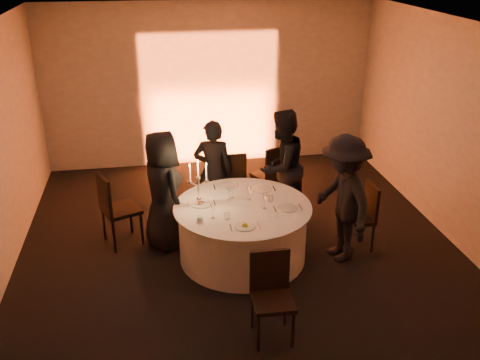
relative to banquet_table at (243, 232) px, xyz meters
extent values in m
plane|color=black|center=(0.00, 0.00, -0.38)|extent=(7.00, 7.00, 0.00)
plane|color=white|center=(0.00, 0.00, 2.62)|extent=(7.00, 7.00, 0.00)
plane|color=#AEAAA1|center=(0.00, 3.50, 1.12)|extent=(7.00, 0.00, 7.00)
plane|color=#AEAAA1|center=(0.00, -3.50, 1.12)|extent=(7.00, 0.00, 7.00)
plane|color=#AEAAA1|center=(3.00, 0.00, 1.12)|extent=(0.00, 7.00, 7.00)
cube|color=black|center=(0.00, 3.20, -0.33)|extent=(0.25, 0.12, 0.10)
cylinder|color=black|center=(0.00, 0.00, -0.37)|extent=(0.60, 0.60, 0.03)
cylinder|color=black|center=(0.00, 0.00, -0.01)|extent=(0.20, 0.20, 0.75)
cylinder|color=white|center=(0.00, 0.00, -0.01)|extent=(1.68, 1.68, 0.75)
cylinder|color=white|center=(0.00, 0.00, 0.38)|extent=(1.80, 1.80, 0.02)
cube|color=black|center=(-1.59, 0.67, 0.13)|extent=(0.61, 0.61, 0.05)
cube|color=black|center=(-1.79, 0.58, 0.42)|extent=(0.22, 0.45, 0.54)
cylinder|color=black|center=(-1.33, 0.56, -0.13)|extent=(0.04, 0.04, 0.50)
cylinder|color=black|center=(-1.48, 0.93, -0.13)|extent=(0.04, 0.04, 0.50)
cylinder|color=black|center=(-1.70, 0.40, -0.13)|extent=(0.04, 0.04, 0.50)
cylinder|color=black|center=(-1.85, 0.77, -0.13)|extent=(0.04, 0.04, 0.50)
cube|color=black|center=(0.04, 1.41, 0.10)|extent=(0.46, 0.46, 0.05)
cube|color=black|center=(0.05, 1.21, 0.38)|extent=(0.45, 0.05, 0.51)
cylinder|color=black|center=(0.23, 1.61, -0.15)|extent=(0.04, 0.04, 0.48)
cylinder|color=black|center=(-0.15, 1.59, -0.15)|extent=(0.04, 0.04, 0.48)
cylinder|color=black|center=(0.24, 1.22, -0.15)|extent=(0.04, 0.04, 0.48)
cylinder|color=black|center=(-0.14, 1.21, -0.15)|extent=(0.04, 0.04, 0.48)
cube|color=black|center=(0.69, 1.50, 0.12)|extent=(0.61, 0.61, 0.05)
cube|color=black|center=(0.78, 1.32, 0.40)|extent=(0.43, 0.23, 0.52)
cylinder|color=black|center=(0.79, 1.76, -0.14)|extent=(0.04, 0.04, 0.49)
cylinder|color=black|center=(0.43, 1.60, -0.14)|extent=(0.04, 0.04, 0.49)
cylinder|color=black|center=(0.95, 1.41, -0.14)|extent=(0.04, 0.04, 0.49)
cylinder|color=black|center=(0.60, 1.24, -0.14)|extent=(0.04, 0.04, 0.49)
cube|color=black|center=(1.58, -0.02, 0.07)|extent=(0.42, 0.42, 0.05)
cube|color=black|center=(1.77, -0.02, 0.32)|extent=(0.04, 0.41, 0.47)
cylinder|color=black|center=(1.40, 0.16, -0.16)|extent=(0.04, 0.04, 0.44)
cylinder|color=black|center=(1.41, -0.20, -0.16)|extent=(0.04, 0.04, 0.44)
cylinder|color=black|center=(1.76, 0.16, -0.16)|extent=(0.04, 0.04, 0.44)
cylinder|color=black|center=(1.76, -0.19, -0.16)|extent=(0.04, 0.04, 0.44)
cube|color=black|center=(0.03, -1.64, 0.08)|extent=(0.43, 0.43, 0.05)
cube|color=black|center=(0.04, -1.45, 0.35)|extent=(0.43, 0.05, 0.49)
cylinder|color=black|center=(-0.15, -1.82, -0.16)|extent=(0.04, 0.04, 0.46)
cylinder|color=black|center=(0.21, -1.83, -0.16)|extent=(0.04, 0.04, 0.46)
cylinder|color=black|center=(-0.15, -1.45, -0.16)|extent=(0.04, 0.04, 0.46)
cylinder|color=black|center=(0.22, -1.46, -0.16)|extent=(0.04, 0.04, 0.46)
imported|color=black|center=(-1.00, 0.49, 0.45)|extent=(0.84, 0.97, 1.68)
imported|color=black|center=(-0.24, 1.15, 0.41)|extent=(0.64, 0.49, 1.58)
imported|color=black|center=(0.76, 0.98, 0.48)|extent=(1.07, 1.03, 1.73)
imported|color=black|center=(1.28, -0.21, 0.48)|extent=(0.82, 1.21, 1.73)
cylinder|color=white|center=(-0.52, 0.15, 0.39)|extent=(0.29, 0.29, 0.01)
cube|color=silver|center=(-0.69, 0.15, 0.39)|extent=(0.01, 0.17, 0.01)
cube|color=silver|center=(-0.35, 0.15, 0.39)|extent=(0.02, 0.17, 0.01)
cylinder|color=white|center=(-0.12, 0.62, 0.39)|extent=(0.29, 0.29, 0.01)
cube|color=silver|center=(-0.29, 0.62, 0.39)|extent=(0.02, 0.17, 0.01)
cube|color=silver|center=(0.05, 0.62, 0.39)|extent=(0.01, 0.17, 0.01)
cylinder|color=white|center=(0.35, 0.44, 0.39)|extent=(0.28, 0.28, 0.01)
cube|color=silver|center=(0.18, 0.44, 0.39)|extent=(0.02, 0.17, 0.01)
cube|color=silver|center=(0.52, 0.44, 0.39)|extent=(0.01, 0.17, 0.01)
cylinder|color=white|center=(0.56, -0.17, 0.39)|extent=(0.25, 0.25, 0.01)
cube|color=silver|center=(0.39, -0.17, 0.39)|extent=(0.02, 0.17, 0.01)
cube|color=silver|center=(0.73, -0.17, 0.39)|extent=(0.01, 0.17, 0.01)
cylinder|color=white|center=(-0.07, -0.56, 0.39)|extent=(0.25, 0.25, 0.01)
cube|color=silver|center=(-0.24, -0.56, 0.39)|extent=(0.02, 0.17, 0.01)
cube|color=silver|center=(0.10, -0.56, 0.39)|extent=(0.02, 0.17, 0.01)
sphere|color=yellow|center=(-0.07, -0.56, 0.43)|extent=(0.07, 0.07, 0.07)
cylinder|color=white|center=(-0.59, -0.33, 0.39)|extent=(0.11, 0.11, 0.01)
cylinder|color=white|center=(-0.59, -0.33, 0.42)|extent=(0.07, 0.07, 0.06)
cylinder|color=silver|center=(-0.55, 0.15, 0.40)|extent=(0.13, 0.13, 0.02)
sphere|color=silver|center=(-0.55, 0.15, 0.45)|extent=(0.07, 0.07, 0.07)
cylinder|color=silver|center=(-0.55, 0.15, 0.58)|extent=(0.03, 0.03, 0.33)
cylinder|color=silver|center=(-0.55, 0.15, 0.76)|extent=(0.05, 0.05, 0.03)
cylinder|color=white|center=(-0.55, 0.15, 0.87)|extent=(0.02, 0.02, 0.21)
cone|color=#FF9F2D|center=(-0.55, 0.15, 1.00)|extent=(0.02, 0.02, 0.03)
cylinder|color=silver|center=(-0.60, 0.15, 0.68)|extent=(0.12, 0.02, 0.08)
cylinder|color=silver|center=(-0.66, 0.15, 0.71)|extent=(0.05, 0.05, 0.03)
cylinder|color=white|center=(-0.66, 0.15, 0.82)|extent=(0.02, 0.02, 0.21)
cone|color=#FF9F2D|center=(-0.66, 0.15, 0.95)|extent=(0.02, 0.02, 0.03)
cylinder|color=silver|center=(-0.50, 0.15, 0.68)|extent=(0.12, 0.02, 0.08)
cylinder|color=silver|center=(-0.44, 0.15, 0.71)|extent=(0.05, 0.05, 0.03)
cylinder|color=white|center=(-0.44, 0.15, 0.82)|extent=(0.02, 0.02, 0.21)
cone|color=#FF9F2D|center=(-0.44, 0.15, 0.95)|extent=(0.02, 0.02, 0.03)
cylinder|color=silver|center=(-0.42, -0.27, 0.39)|extent=(0.06, 0.06, 0.01)
cylinder|color=silver|center=(-0.42, -0.27, 0.44)|extent=(0.01, 0.01, 0.10)
cone|color=silver|center=(-0.42, -0.27, 0.53)|extent=(0.07, 0.07, 0.09)
cylinder|color=silver|center=(-0.15, 0.19, 0.39)|extent=(0.06, 0.06, 0.01)
cylinder|color=silver|center=(-0.15, 0.19, 0.44)|extent=(0.01, 0.01, 0.10)
cone|color=silver|center=(-0.15, 0.19, 0.53)|extent=(0.07, 0.07, 0.09)
cylinder|color=silver|center=(-0.10, 0.26, 0.39)|extent=(0.06, 0.06, 0.01)
cylinder|color=silver|center=(-0.10, 0.26, 0.44)|extent=(0.01, 0.01, 0.10)
cone|color=silver|center=(-0.10, 0.26, 0.53)|extent=(0.07, 0.07, 0.09)
cylinder|color=silver|center=(0.12, 0.17, 0.39)|extent=(0.06, 0.06, 0.01)
cylinder|color=silver|center=(0.12, 0.17, 0.44)|extent=(0.01, 0.01, 0.10)
cone|color=silver|center=(0.12, 0.17, 0.53)|extent=(0.07, 0.07, 0.09)
cylinder|color=silver|center=(0.27, -0.12, 0.39)|extent=(0.06, 0.06, 0.01)
cylinder|color=silver|center=(0.27, -0.12, 0.44)|extent=(0.01, 0.01, 0.10)
cone|color=silver|center=(0.27, -0.12, 0.53)|extent=(0.07, 0.07, 0.09)
cylinder|color=silver|center=(0.39, 0.07, 0.43)|extent=(0.07, 0.07, 0.09)
cylinder|color=silver|center=(-0.25, -0.33, 0.43)|extent=(0.07, 0.07, 0.09)
camera|label=1|loc=(-1.08, -6.09, 3.52)|focal=40.00mm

